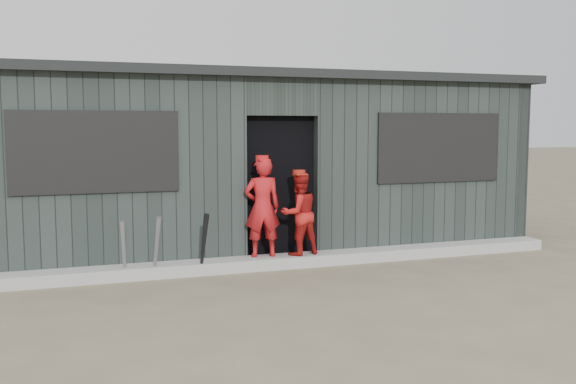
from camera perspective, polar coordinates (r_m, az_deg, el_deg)
name	(u,v)px	position (r m, az deg, el deg)	size (l,w,h in m)	color
ground	(344,302)	(6.95, 4.98, -9.68)	(80.00, 80.00, 0.00)	brown
curb	(288,261)	(8.57, -0.04, -6.15)	(8.00, 0.36, 0.15)	gray
bat_left	(124,250)	(8.00, -14.39, -5.04)	(0.07, 0.07, 0.74)	gray
bat_mid	(156,248)	(7.95, -11.62, -4.86)	(0.07, 0.07, 0.80)	gray
bat_right	(204,245)	(8.01, -7.51, -4.66)	(0.07, 0.07, 0.83)	black
player_red_left	(262,207)	(8.39, -2.30, -1.36)	(0.48, 0.31, 1.31)	#B01519
player_red_right	(299,213)	(8.53, 0.98, -1.91)	(0.54, 0.42, 1.11)	#A91714
player_grey_back	(288,219)	(9.03, -0.04, -2.41)	(0.55, 0.36, 1.12)	#B8B8B8
dugout	(252,163)	(10.01, -3.23, 2.58)	(8.30, 3.30, 2.62)	black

